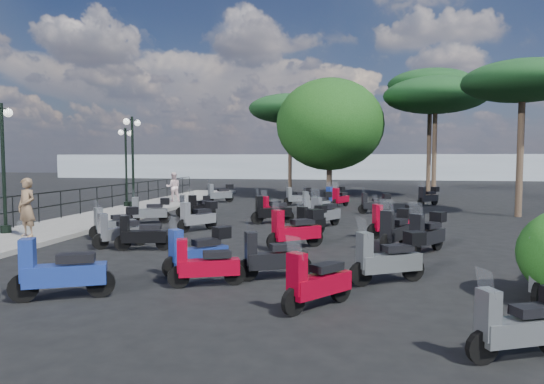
% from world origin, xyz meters
% --- Properties ---
extents(ground, '(120.00, 120.00, 0.00)m').
position_xyz_m(ground, '(0.00, 0.00, 0.00)').
color(ground, black).
rests_on(ground, ground).
extents(sidewalk, '(3.00, 30.00, 0.15)m').
position_xyz_m(sidewalk, '(-6.50, 3.00, 0.07)').
color(sidewalk, '#5F5D5A').
rests_on(sidewalk, ground).
extents(railing, '(0.04, 26.04, 1.10)m').
position_xyz_m(railing, '(-7.80, 2.80, 0.90)').
color(railing, black).
rests_on(railing, sidewalk).
extents(lamp_post_0, '(0.53, 1.19, 4.13)m').
position_xyz_m(lamp_post_0, '(-7.24, -3.05, 2.51)').
color(lamp_post_0, black).
rests_on(lamp_post_0, sidewalk).
extents(lamp_post_1, '(0.41, 1.30, 4.43)m').
position_xyz_m(lamp_post_1, '(-7.09, 5.66, 2.68)').
color(lamp_post_1, black).
rests_on(lamp_post_1, sidewalk).
extents(lamp_post_2, '(0.31, 1.15, 3.89)m').
position_xyz_m(lamp_post_2, '(-7.50, 5.76, 2.37)').
color(lamp_post_2, black).
rests_on(lamp_post_2, sidewalk).
extents(woman, '(0.75, 0.60, 1.80)m').
position_xyz_m(woman, '(-6.05, -3.59, 1.05)').
color(woman, brown).
rests_on(woman, sidewalk).
extents(pedestrian_far, '(0.96, 0.87, 1.61)m').
position_xyz_m(pedestrian_far, '(-6.14, 8.56, 0.96)').
color(pedestrian_far, beige).
rests_on(pedestrian_far, sidewalk).
extents(scooter_0, '(1.69, 0.95, 1.44)m').
position_xyz_m(scooter_0, '(-1.36, -8.99, 0.50)').
color(scooter_0, black).
rests_on(scooter_0, ground).
extents(scooter_1, '(1.21, 1.27, 1.27)m').
position_xyz_m(scooter_1, '(-3.74, -2.51, 0.48)').
color(scooter_1, black).
rests_on(scooter_1, ground).
extents(scooter_2, '(1.07, 1.45, 1.32)m').
position_xyz_m(scooter_2, '(-1.61, -0.64, 0.50)').
color(scooter_2, black).
rests_on(scooter_2, ground).
extents(scooter_3, '(1.62, 0.73, 1.32)m').
position_xyz_m(scooter_3, '(-4.08, 0.86, 0.50)').
color(scooter_3, black).
rests_on(scooter_3, ground).
extents(scooter_4, '(1.47, 0.73, 1.21)m').
position_xyz_m(scooter_4, '(-3.13, 3.28, 0.46)').
color(scooter_4, black).
rests_on(scooter_4, ground).
extents(scooter_5, '(1.43, 1.23, 1.37)m').
position_xyz_m(scooter_5, '(-3.89, 9.95, 0.52)').
color(scooter_5, black).
rests_on(scooter_5, ground).
extents(scooter_6, '(1.25, 1.31, 1.32)m').
position_xyz_m(scooter_6, '(0.45, -6.68, 0.50)').
color(scooter_6, black).
rests_on(scooter_6, ground).
extents(scooter_7, '(1.54, 0.62, 1.24)m').
position_xyz_m(scooter_7, '(-1.96, -4.38, 0.43)').
color(scooter_7, black).
rests_on(scooter_7, ground).
extents(scooter_8, '(1.18, 1.23, 1.28)m').
position_xyz_m(scooter_8, '(-2.79, -4.04, 0.44)').
color(scooter_8, black).
rests_on(scooter_8, ground).
extents(scooter_9, '(1.60, 0.97, 1.39)m').
position_xyz_m(scooter_9, '(0.60, 1.66, 0.48)').
color(scooter_9, black).
rests_on(scooter_9, ground).
extents(scooter_10, '(0.92, 1.43, 1.27)m').
position_xyz_m(scooter_10, '(-2.71, 2.97, 0.44)').
color(scooter_10, black).
rests_on(scooter_10, ground).
extents(scooter_11, '(1.42, 0.98, 1.26)m').
position_xyz_m(scooter_11, '(0.73, 9.05, 0.48)').
color(scooter_11, black).
rests_on(scooter_11, ground).
extents(scooter_12, '(1.10, 1.33, 1.30)m').
position_xyz_m(scooter_12, '(3.21, -8.71, 0.45)').
color(scooter_12, black).
rests_on(scooter_12, ground).
extents(scooter_13, '(1.47, 0.75, 1.23)m').
position_xyz_m(scooter_13, '(0.92, -7.67, 0.43)').
color(scooter_13, black).
rests_on(scooter_13, ground).
extents(scooter_14, '(1.52, 1.24, 1.43)m').
position_xyz_m(scooter_14, '(2.18, -3.33, 0.54)').
color(scooter_14, black).
rests_on(scooter_14, ground).
extents(scooter_15, '(1.06, 1.63, 1.45)m').
position_xyz_m(scooter_15, '(2.69, 1.05, 0.50)').
color(scooter_15, black).
rests_on(scooter_15, ground).
extents(scooter_16, '(0.86, 1.39, 1.21)m').
position_xyz_m(scooter_16, '(0.27, 3.47, 0.42)').
color(scooter_16, black).
rests_on(scooter_16, ground).
extents(scooter_17, '(0.87, 1.52, 1.30)m').
position_xyz_m(scooter_17, '(2.99, 8.55, 0.45)').
color(scooter_17, black).
rests_on(scooter_17, ground).
extents(scooter_18, '(1.41, 0.80, 1.19)m').
position_xyz_m(scooter_18, '(5.92, -10.33, 0.45)').
color(scooter_18, black).
rests_on(scooter_18, ground).
extents(scooter_19, '(1.53, 0.85, 1.30)m').
position_xyz_m(scooter_19, '(2.14, -6.88, 0.45)').
color(scooter_19, black).
rests_on(scooter_19, ground).
extents(scooter_20, '(1.15, 1.55, 1.41)m').
position_xyz_m(scooter_20, '(5.72, -3.41, 0.53)').
color(scooter_20, black).
rests_on(scooter_20, ground).
extents(scooter_21, '(0.93, 1.46, 1.27)m').
position_xyz_m(scooter_21, '(2.39, -1.00, 0.48)').
color(scooter_21, black).
rests_on(scooter_21, ground).
extents(scooter_22, '(1.50, 0.89, 1.28)m').
position_xyz_m(scooter_22, '(1.99, 5.70, 0.48)').
color(scooter_22, black).
rests_on(scooter_22, ground).
extents(scooter_23, '(1.04, 1.43, 1.29)m').
position_xyz_m(scooter_23, '(2.67, 9.76, 0.49)').
color(scooter_23, black).
rests_on(scooter_23, ground).
extents(scooter_25, '(1.56, 1.02, 1.37)m').
position_xyz_m(scooter_25, '(4.51, -6.80, 0.52)').
color(scooter_25, black).
rests_on(scooter_25, ground).
extents(scooter_26, '(1.02, 1.67, 1.44)m').
position_xyz_m(scooter_26, '(4.94, -2.88, 0.54)').
color(scooter_26, black).
rests_on(scooter_26, ground).
extents(scooter_27, '(1.67, 0.86, 1.39)m').
position_xyz_m(scooter_27, '(5.03, -1.05, 0.52)').
color(scooter_27, black).
rests_on(scooter_27, ground).
extents(scooter_28, '(1.49, 0.70, 1.22)m').
position_xyz_m(scooter_28, '(4.66, 5.78, 0.46)').
color(scooter_28, black).
rests_on(scooter_28, ground).
extents(scooter_29, '(1.26, 1.33, 1.33)m').
position_xyz_m(scooter_29, '(7.59, 10.03, 0.50)').
color(scooter_29, black).
rests_on(scooter_29, ground).
extents(broadleaf_tree, '(6.78, 6.78, 7.54)m').
position_xyz_m(broadleaf_tree, '(2.10, 14.09, 4.65)').
color(broadleaf_tree, '#38281E').
rests_on(broadleaf_tree, ground).
extents(pine_0, '(6.41, 6.41, 7.55)m').
position_xyz_m(pine_0, '(8.58, 14.92, 6.41)').
color(pine_0, '#38281E').
rests_on(pine_0, ground).
extents(pine_1, '(5.52, 5.52, 8.35)m').
position_xyz_m(pine_1, '(8.51, 16.76, 7.35)').
color(pine_1, '#38281E').
rests_on(pine_1, ground).
extents(pine_2, '(5.98, 5.98, 7.13)m').
position_xyz_m(pine_2, '(-0.96, 18.04, 6.07)').
color(pine_2, '#38281E').
rests_on(pine_2, ground).
extents(pine_3, '(5.05, 5.05, 6.71)m').
position_xyz_m(pine_3, '(10.77, 5.75, 5.79)').
color(pine_3, '#38281E').
rests_on(pine_3, ground).
extents(distant_hills, '(70.00, 8.00, 3.00)m').
position_xyz_m(distant_hills, '(0.00, 45.00, 1.50)').
color(distant_hills, gray).
rests_on(distant_hills, ground).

